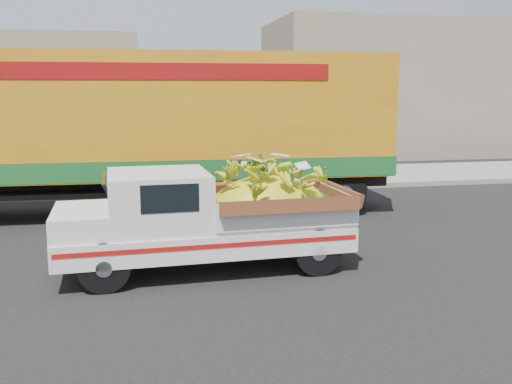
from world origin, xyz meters
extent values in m
plane|color=black|center=(0.00, 0.00, 0.00)|extent=(100.00, 100.00, 0.00)
cube|color=gray|center=(0.00, 7.44, 0.07)|extent=(60.00, 0.25, 0.15)
cube|color=gray|center=(0.00, 9.54, 0.07)|extent=(60.00, 4.00, 0.14)
cube|color=gray|center=(14.00, 16.44, 3.00)|extent=(14.00, 6.00, 6.00)
cylinder|color=black|center=(0.32, -0.45, 0.38)|extent=(0.77, 0.25, 0.77)
cylinder|color=black|center=(0.26, 1.02, 0.38)|extent=(0.77, 0.25, 0.77)
cylinder|color=black|center=(3.65, -0.30, 0.38)|extent=(0.77, 0.25, 0.77)
cylinder|color=black|center=(3.58, 1.17, 0.38)|extent=(0.77, 0.25, 0.77)
cube|color=silver|center=(1.90, 0.36, 0.56)|extent=(4.80, 1.92, 0.39)
cube|color=#A50F0C|center=(1.94, -0.50, 0.62)|extent=(4.64, 0.21, 0.07)
cube|color=silver|center=(-0.42, 0.26, 0.45)|extent=(0.17, 1.68, 0.14)
cube|color=silver|center=(-0.03, 0.28, 0.94)|extent=(0.92, 1.65, 0.36)
cube|color=silver|center=(1.17, 0.33, 1.21)|extent=(1.63, 1.71, 0.91)
cube|color=black|center=(1.31, -0.49, 1.38)|extent=(0.86, 0.05, 0.42)
cube|color=silver|center=(3.11, 0.41, 1.01)|extent=(2.39, 1.81, 0.51)
ellipsoid|color=yellow|center=(3.01, 0.41, 0.91)|extent=(2.15, 1.46, 1.29)
cylinder|color=black|center=(5.60, 3.83, 0.55)|extent=(1.11, 0.36, 1.10)
cylinder|color=black|center=(5.67, 5.83, 0.55)|extent=(1.11, 0.36, 1.10)
cylinder|color=black|center=(4.40, 3.87, 0.55)|extent=(1.11, 0.36, 1.10)
cylinder|color=black|center=(4.47, 5.87, 0.55)|extent=(1.11, 0.36, 1.10)
cube|color=black|center=(0.94, 4.99, 0.78)|extent=(12.03, 1.42, 0.36)
cube|color=orange|center=(0.94, 4.99, 2.38)|extent=(11.84, 2.91, 2.84)
cube|color=#195A24|center=(0.94, 4.99, 1.21)|extent=(11.90, 2.94, 0.45)
cube|color=maroon|center=(0.90, 3.73, 3.35)|extent=(8.40, 0.32, 0.35)
camera|label=1|loc=(0.88, -8.78, 2.94)|focal=40.00mm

